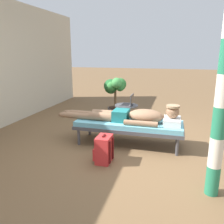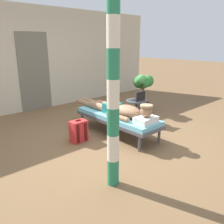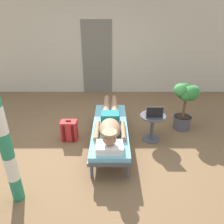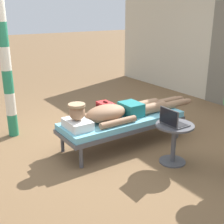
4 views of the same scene
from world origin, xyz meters
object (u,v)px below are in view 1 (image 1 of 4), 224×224
Objects in this scene: laptop at (129,102)px; potted_plant at (114,91)px; lounge_chair at (129,125)px; side_table at (126,113)px; porch_post at (223,91)px; person_reclining at (132,116)px; backpack at (104,149)px.

laptop is 0.30× the size of potted_plant.
lounge_chair is 3.57× the size of side_table.
lounge_chair is at bearing -156.56° from potted_plant.
side_table is at bearing -148.41° from potted_plant.
porch_post is at bearing -145.63° from potted_plant.
potted_plant is (0.73, 0.45, 0.32)m from side_table.
porch_post is (-2.03, -1.44, 0.84)m from side_table.
laptop is at bearing 15.48° from person_reclining.
potted_plant reaches higher than person_reclining.
side_table is 1.23× the size of backpack.
porch_post is at bearing -107.13° from backpack.
lounge_chair is 0.83m from side_table.
lounge_chair is 6.03× the size of laptop.
side_table is 2.63m from porch_post.
lounge_chair is at bearing -164.99° from side_table.
backpack is (-0.79, 0.27, -0.32)m from person_reclining.
lounge_chair is 0.83m from backpack.
potted_plant is (2.32, 0.45, 0.48)m from backpack.
lounge_chair is at bearing 44.89° from porch_post.
laptop reaches higher than person_reclining.
porch_post is at bearing -136.50° from person_reclining.
porch_post reaches higher than potted_plant.
potted_plant reaches higher than lounge_chair.
lounge_chair is 4.41× the size of backpack.
person_reclining is at bearing 43.50° from porch_post.
person_reclining is at bearing -161.18° from side_table.
side_table is 0.91m from potted_plant.
person_reclining is 1.83m from porch_post.
person_reclining is 0.89m from backpack.
side_table is (0.80, 0.27, -0.16)m from person_reclining.
porch_post reaches higher than person_reclining.
laptop is 1.63m from backpack.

